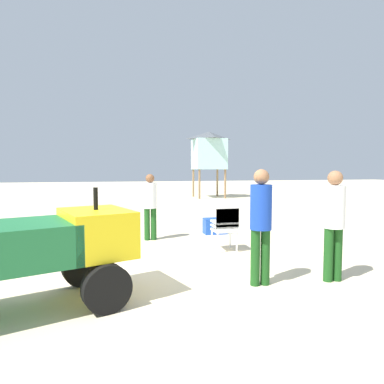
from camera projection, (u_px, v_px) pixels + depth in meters
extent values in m
plane|color=beige|center=(155.00, 271.00, 5.70)|extent=(80.00, 80.00, 0.00)
cube|color=yellow|center=(96.00, 232.00, 4.47)|extent=(1.13, 1.31, 0.60)
cylinder|color=black|center=(96.00, 199.00, 4.44)|extent=(0.08, 0.08, 0.30)
cylinder|color=black|center=(83.00, 266.00, 4.95)|extent=(0.63, 0.37, 0.60)
cylinder|color=black|center=(107.00, 288.00, 4.03)|extent=(0.63, 0.37, 0.60)
cube|color=white|center=(224.00, 230.00, 7.08)|extent=(0.48, 0.48, 0.04)
cube|color=white|center=(228.00, 223.00, 6.86)|extent=(0.48, 0.04, 0.40)
cube|color=white|center=(224.00, 226.00, 7.08)|extent=(0.48, 0.48, 0.04)
cube|color=white|center=(228.00, 218.00, 6.85)|extent=(0.48, 0.04, 0.40)
cube|color=white|center=(224.00, 222.00, 7.07)|extent=(0.48, 0.48, 0.04)
cube|color=white|center=(228.00, 214.00, 6.84)|extent=(0.48, 0.04, 0.40)
cylinder|color=white|center=(230.00, 238.00, 7.35)|extent=(0.04, 0.04, 0.42)
cylinder|color=white|center=(212.00, 239.00, 7.26)|extent=(0.04, 0.04, 0.42)
cylinder|color=white|center=(237.00, 242.00, 6.94)|extent=(0.04, 0.04, 0.42)
cylinder|color=white|center=(218.00, 243.00, 6.85)|extent=(0.04, 0.04, 0.42)
cylinder|color=#194C19|center=(147.00, 224.00, 8.14)|extent=(0.14, 0.14, 0.79)
cylinder|color=#194C19|center=(154.00, 224.00, 8.17)|extent=(0.14, 0.14, 0.79)
cylinder|color=white|center=(150.00, 195.00, 8.10)|extent=(0.32, 0.32, 0.62)
sphere|color=brown|center=(150.00, 178.00, 8.08)|extent=(0.21, 0.21, 0.21)
cylinder|color=#194C19|center=(255.00, 258.00, 4.97)|extent=(0.14, 0.14, 0.85)
cylinder|color=#194C19|center=(265.00, 257.00, 5.00)|extent=(0.14, 0.14, 0.85)
cylinder|color=#193FB2|center=(261.00, 207.00, 4.93)|extent=(0.32, 0.32, 0.67)
sphere|color=#9E6B47|center=(261.00, 177.00, 4.90)|extent=(0.23, 0.23, 0.23)
cylinder|color=#194C19|center=(328.00, 255.00, 5.15)|extent=(0.14, 0.14, 0.83)
cylinder|color=#194C19|center=(337.00, 254.00, 5.19)|extent=(0.14, 0.14, 0.83)
cylinder|color=white|center=(334.00, 207.00, 5.12)|extent=(0.32, 0.32, 0.66)
sphere|color=#9E6B47|center=(335.00, 178.00, 5.08)|extent=(0.23, 0.23, 0.23)
cylinder|color=olive|center=(199.00, 184.00, 19.17)|extent=(0.12, 0.12, 1.71)
cylinder|color=olive|center=(225.00, 184.00, 19.51)|extent=(0.12, 0.12, 1.71)
cylinder|color=olive|center=(193.00, 183.00, 20.69)|extent=(0.12, 0.12, 1.71)
cylinder|color=olive|center=(217.00, 183.00, 21.03)|extent=(0.12, 0.12, 1.71)
cube|color=#B1E9E0|center=(209.00, 154.00, 19.98)|extent=(1.80, 1.80, 1.80)
pyramid|color=#4C5156|center=(209.00, 135.00, 19.90)|extent=(1.98, 1.98, 0.45)
cube|color=blue|center=(215.00, 226.00, 8.95)|extent=(0.60, 0.37, 0.42)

